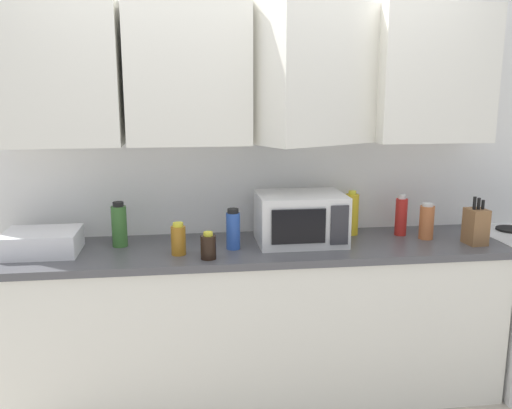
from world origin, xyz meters
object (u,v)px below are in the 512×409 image
at_px(bottle_yellow_mustard, 352,214).
at_px(bottle_amber_vinegar, 178,240).
at_px(microwave, 300,218).
at_px(bottle_green_oil, 119,225).
at_px(knife_block, 476,226).
at_px(bottle_blue_cleaner, 233,230).
at_px(bottle_spice_jar, 427,222).
at_px(bottle_soy_dark, 208,247).
at_px(dish_rack, 42,242).
at_px(bottle_red_sauce, 401,216).

xyz_separation_m(bottle_yellow_mustard, bottle_amber_vinegar, (-1.01, -0.28, -0.04)).
relative_size(microwave, bottle_green_oil, 1.93).
bearing_deg(knife_block, bottle_blue_cleaner, 176.35).
xyz_separation_m(bottle_spice_jar, bottle_soy_dark, (-1.26, -0.22, -0.04)).
bearing_deg(bottle_spice_jar, dish_rack, -179.82).
bearing_deg(bottle_green_oil, microwave, -3.35).
relative_size(bottle_yellow_mustard, bottle_soy_dark, 1.86).
bearing_deg(bottle_amber_vinegar, bottle_green_oil, 148.15).
relative_size(microwave, bottle_amber_vinegar, 2.80).
xyz_separation_m(bottle_yellow_mustard, bottle_green_oil, (-1.33, -0.08, -0.01)).
height_order(bottle_amber_vinegar, bottle_red_sauce, bottle_red_sauce).
xyz_separation_m(dish_rack, bottle_amber_vinegar, (0.71, -0.12, 0.02)).
distance_m(knife_block, bottle_blue_cleaner, 1.34).
bearing_deg(bottle_spice_jar, knife_block, -32.32).
bearing_deg(bottle_amber_vinegar, microwave, 11.78).
height_order(dish_rack, bottle_soy_dark, bottle_soy_dark).
bearing_deg(microwave, dish_rack, -179.01).
distance_m(bottle_amber_vinegar, bottle_green_oil, 0.38).
height_order(bottle_amber_vinegar, bottle_soy_dark, bottle_amber_vinegar).
bearing_deg(bottle_amber_vinegar, dish_rack, 170.65).
height_order(knife_block, bottle_red_sauce, knife_block).
relative_size(bottle_yellow_mustard, bottle_red_sauce, 1.08).
bearing_deg(dish_rack, knife_block, -3.27).
bearing_deg(bottle_red_sauce, bottle_amber_vinegar, -170.29).
bearing_deg(dish_rack, bottle_red_sauce, 3.00).
height_order(bottle_amber_vinegar, bottle_blue_cleaner, bottle_blue_cleaner).
bearing_deg(microwave, knife_block, -9.33).
distance_m(microwave, bottle_yellow_mustard, 0.36).
bearing_deg(bottle_soy_dark, dish_rack, 166.23).
xyz_separation_m(knife_block, bottle_blue_cleaner, (-1.34, 0.09, 0.00)).
bearing_deg(bottle_red_sauce, bottle_yellow_mustard, 169.42).
bearing_deg(bottle_spice_jar, bottle_soy_dark, -170.21).
relative_size(bottle_spice_jar, bottle_red_sauce, 0.86).
distance_m(bottle_yellow_mustard, bottle_amber_vinegar, 1.05).
bearing_deg(dish_rack, bottle_green_oil, 11.91).
height_order(dish_rack, bottle_yellow_mustard, bottle_yellow_mustard).
bearing_deg(bottle_red_sauce, knife_block, -35.43).
distance_m(knife_block, bottle_yellow_mustard, 0.69).
bearing_deg(bottle_red_sauce, bottle_soy_dark, -164.60).
relative_size(dish_rack, bottle_red_sauce, 1.56).
xyz_separation_m(microwave, bottle_spice_jar, (0.74, -0.02, -0.04)).
bearing_deg(dish_rack, bottle_soy_dark, -13.77).
xyz_separation_m(microwave, dish_rack, (-1.38, -0.02, -0.08)).
distance_m(bottle_blue_cleaner, bottle_green_oil, 0.63).
relative_size(knife_block, bottle_blue_cleaner, 1.22).
relative_size(bottle_yellow_mustard, bottle_green_oil, 1.06).
height_order(microwave, dish_rack, microwave).
distance_m(dish_rack, bottle_spice_jar, 2.12).
distance_m(bottle_amber_vinegar, bottle_soy_dark, 0.18).
distance_m(microwave, knife_block, 0.97).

